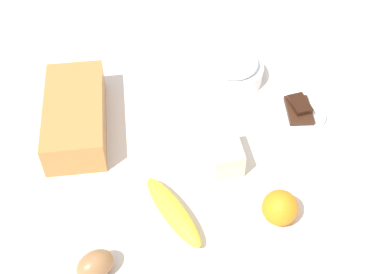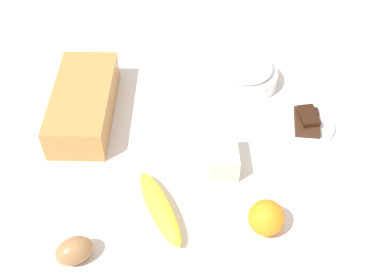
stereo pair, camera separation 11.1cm
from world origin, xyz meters
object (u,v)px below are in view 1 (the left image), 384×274
at_px(loaf_pan, 75,115).
at_px(orange_fruit, 280,208).
at_px(egg_near_butter, 95,265).
at_px(flour_bowl, 233,68).
at_px(butter_block, 225,154).
at_px(banana, 173,211).
at_px(chocolate_plate, 298,112).

relative_size(loaf_pan, orange_fruit, 4.15).
bearing_deg(orange_fruit, egg_near_butter, 94.09).
relative_size(flour_bowl, butter_block, 1.70).
height_order(banana, butter_block, butter_block).
relative_size(orange_fruit, chocolate_plate, 0.55).
xyz_separation_m(banana, chocolate_plate, (0.20, -0.35, -0.01)).
height_order(egg_near_butter, chocolate_plate, egg_near_butter).
height_order(orange_fruit, egg_near_butter, orange_fruit).
distance_m(loaf_pan, orange_fruit, 0.50).
xyz_separation_m(banana, orange_fruit, (-0.05, -0.20, 0.02)).
bearing_deg(banana, egg_near_butter, 116.47).
xyz_separation_m(loaf_pan, orange_fruit, (-0.35, -0.36, -0.01)).
xyz_separation_m(flour_bowl, orange_fruit, (-0.42, 0.04, 0.00)).
bearing_deg(loaf_pan, banana, -144.56).
relative_size(orange_fruit, egg_near_butter, 1.00).
relative_size(loaf_pan, chocolate_plate, 2.27).
relative_size(banana, orange_fruit, 2.68).
relative_size(egg_near_butter, chocolate_plate, 0.55).
xyz_separation_m(flour_bowl, butter_block, (-0.26, 0.10, -0.00)).
bearing_deg(butter_block, flour_bowl, -20.97).
bearing_deg(flour_bowl, chocolate_plate, -145.58).
relative_size(loaf_pan, banana, 1.55).
bearing_deg(loaf_pan, chocolate_plate, -92.58).
height_order(butter_block, chocolate_plate, butter_block).
xyz_separation_m(egg_near_butter, chocolate_plate, (0.29, -0.51, -0.02)).
xyz_separation_m(loaf_pan, flour_bowl, (0.07, -0.40, -0.01)).
xyz_separation_m(orange_fruit, egg_near_butter, (-0.03, 0.36, -0.01)).
height_order(flour_bowl, chocolate_plate, flour_bowl).
relative_size(flour_bowl, chocolate_plate, 1.18).
bearing_deg(butter_block, banana, 127.40).
bearing_deg(chocolate_plate, banana, 120.17).
xyz_separation_m(banana, butter_block, (0.11, -0.14, 0.01)).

